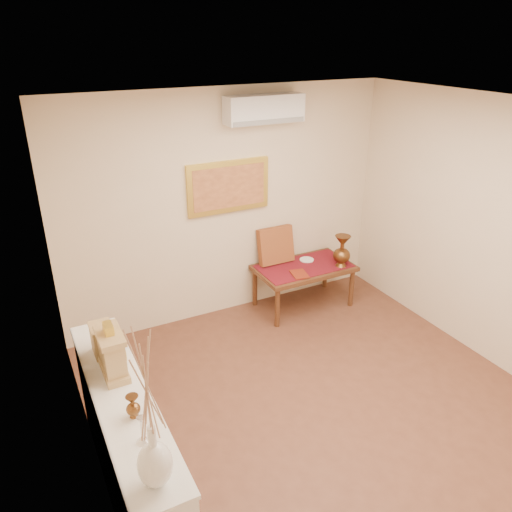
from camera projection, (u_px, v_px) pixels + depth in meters
floor at (333, 418)px, 4.55m from camera, size 4.50×4.50×0.00m
ceiling at (358, 115)px, 3.44m from camera, size 4.50×4.50×0.00m
wall_back at (228, 207)px, 5.82m from camera, size 4.00×0.02×2.70m
wall_left at (87, 356)px, 3.16m from camera, size 0.02×4.50×2.70m
wall_right at (512, 243)px, 4.83m from camera, size 0.02×4.50×2.70m
white_vase at (149, 411)px, 2.51m from camera, size 0.19×0.19×1.01m
candlestick at (142, 430)px, 2.95m from camera, size 0.09×0.09×0.19m
brass_urn_small at (133, 403)px, 3.15m from camera, size 0.09×0.09×0.21m
table_cloth at (304, 266)px, 6.20m from camera, size 1.14×0.59×0.01m
brass_urn_tall at (342, 248)px, 6.10m from camera, size 0.22×0.22×0.48m
plate at (307, 260)px, 6.35m from camera, size 0.18×0.18×0.01m
menu at (299, 274)px, 5.98m from camera, size 0.23×0.28×0.01m
cushion at (276, 245)px, 6.21m from camera, size 0.46×0.19×0.47m
display_ledge at (129, 448)px, 3.59m from camera, size 0.37×2.02×0.98m
mantel_clock at (112, 352)px, 3.52m from camera, size 0.17×0.36×0.41m
wooden_chest at (103, 339)px, 3.76m from camera, size 0.16×0.21×0.24m
low_table at (304, 271)px, 6.23m from camera, size 1.20×0.70×0.55m
painting at (229, 187)px, 5.69m from camera, size 1.00×0.06×0.60m
ac_unit at (264, 109)px, 5.42m from camera, size 0.90×0.25×0.30m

